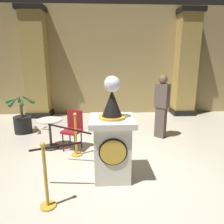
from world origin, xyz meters
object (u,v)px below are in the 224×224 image
object	(u,v)px
pedestal_clock	(112,140)
potted_palm_left	(23,120)
cafe_table	(50,130)
stanchion_near	(76,141)
bystander_guest	(162,105)
cafe_chair_red	(73,126)
stanchion_far	(46,185)

from	to	relation	value
pedestal_clock	potted_palm_left	bearing A→B (deg)	134.41
potted_palm_left	pedestal_clock	bearing A→B (deg)	-45.59
cafe_table	pedestal_clock	bearing A→B (deg)	-44.27
pedestal_clock	stanchion_near	size ratio (longest dim) A/B	1.87
bystander_guest	cafe_table	distance (m)	3.01
potted_palm_left	cafe_table	xyz separation A→B (m)	(1.07, -1.16, 0.10)
cafe_table	cafe_chair_red	size ratio (longest dim) A/B	0.76
potted_palm_left	cafe_chair_red	world-z (taller)	potted_palm_left
stanchion_near	bystander_guest	xyz separation A→B (m)	(2.23, 1.04, 0.58)
stanchion_far	potted_palm_left	world-z (taller)	potted_palm_left
bystander_guest	cafe_chair_red	distance (m)	2.45
stanchion_near	potted_palm_left	size ratio (longest dim) A/B	0.87
pedestal_clock	stanchion_far	world-z (taller)	pedestal_clock
pedestal_clock	cafe_table	distance (m)	2.04
pedestal_clock	cafe_chair_red	distance (m)	1.60
pedestal_clock	potted_palm_left	size ratio (longest dim) A/B	1.61
stanchion_near	cafe_chair_red	xyz separation A→B (m)	(-0.10, 0.38, 0.22)
potted_palm_left	bystander_guest	world-z (taller)	bystander_guest
pedestal_clock	cafe_table	xyz separation A→B (m)	(-1.45, 1.41, -0.26)
stanchion_far	bystander_guest	size ratio (longest dim) A/B	0.60
pedestal_clock	potted_palm_left	world-z (taller)	pedestal_clock
cafe_chair_red	bystander_guest	bearing A→B (deg)	15.90
cafe_chair_red	stanchion_near	bearing A→B (deg)	-75.22
stanchion_far	cafe_chair_red	size ratio (longest dim) A/B	1.09
pedestal_clock	bystander_guest	xyz separation A→B (m)	(1.47, 1.99, 0.20)
stanchion_far	potted_palm_left	size ratio (longest dim) A/B	0.89
pedestal_clock	bystander_guest	bearing A→B (deg)	53.68
cafe_table	cafe_chair_red	distance (m)	0.59
pedestal_clock	cafe_table	bearing A→B (deg)	135.73
pedestal_clock	stanchion_far	size ratio (longest dim) A/B	1.81
stanchion_near	pedestal_clock	bearing A→B (deg)	-51.12
pedestal_clock	stanchion_far	distance (m)	1.33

